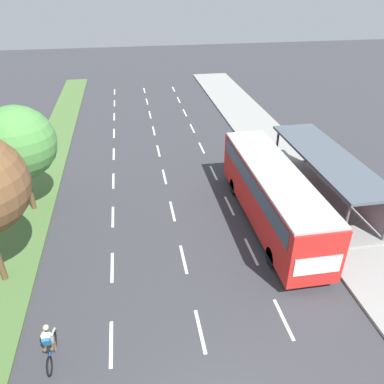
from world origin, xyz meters
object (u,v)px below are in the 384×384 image
object	(u,v)px
bus_shelter	(329,172)
median_tree_third	(18,143)
cyclist	(50,345)
bus	(272,191)

from	to	relation	value
bus_shelter	median_tree_third	world-z (taller)	median_tree_third
median_tree_third	cyclist	bearing A→B (deg)	-76.66
bus	cyclist	xyz separation A→B (m)	(-10.83, -7.07, -1.28)
bus_shelter	median_tree_third	size ratio (longest dim) A/B	1.66
cyclist	bus_shelter	bearing A→B (deg)	30.56
bus_shelter	bus	xyz separation A→B (m)	(-4.28, -1.86, 0.20)
bus_shelter	median_tree_third	xyz separation A→B (m)	(-17.65, 1.78, 2.44)
cyclist	median_tree_third	bearing A→B (deg)	103.34
bus	median_tree_third	size ratio (longest dim) A/B	1.81
bus	cyclist	bearing A→B (deg)	-146.89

